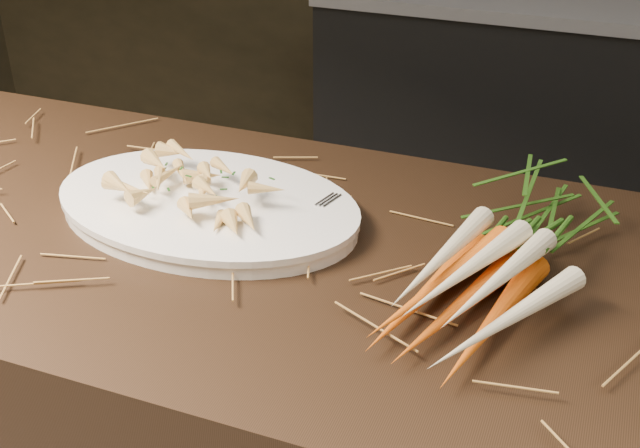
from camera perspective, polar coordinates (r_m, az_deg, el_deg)
The scene contains 6 objects.
back_counter at distance 2.96m, azimuth 18.30°, elevation 7.16°, with size 1.82×0.62×0.84m.
straw_bedding at distance 1.12m, azimuth -1.90°, elevation -1.19°, with size 1.40×0.60×0.02m, color olive, non-canonical shape.
root_veg_bunch at distance 1.09m, azimuth 14.06°, elevation -1.01°, with size 0.29×0.54×0.10m.
serving_platter at distance 1.21m, azimuth -8.05°, elevation 1.08°, with size 0.47×0.31×0.03m, color white, non-canonical shape.
roasted_veg_heap at distance 1.19m, azimuth -8.18°, elevation 2.72°, with size 0.23×0.17×0.05m, color tan, non-canonical shape.
serving_fork at distance 1.11m, azimuth -1.28°, elevation -0.43°, with size 0.02×0.18×0.00m, color silver.
Camera 1 is at (0.38, -0.58, 1.49)m, focal length 45.00 mm.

